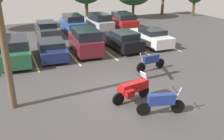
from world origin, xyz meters
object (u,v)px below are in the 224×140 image
(motorcycle_touring, at_px, (133,89))
(car_far_red, at_px, (123,21))
(motorcycle_third, at_px, (161,102))
(utility_pole, at_px, (0,21))
(car_far_charcoal, at_px, (47,29))
(car_white, at_px, (151,37))
(motorcycle_second, at_px, (151,62))
(car_maroon, at_px, (85,41))
(car_black, at_px, (123,40))
(car_far_blue, at_px, (73,24))
(car_green, at_px, (15,50))
(car_far_silver, at_px, (99,22))
(car_navy, at_px, (52,49))

(motorcycle_touring, bearing_deg, car_far_red, 66.19)
(motorcycle_third, xyz_separation_m, utility_pole, (-6.03, 3.25, 3.46))
(car_far_charcoal, relative_size, car_far_red, 0.95)
(car_far_charcoal, bearing_deg, car_white, -41.21)
(motorcycle_second, xyz_separation_m, car_far_charcoal, (-4.58, 11.89, 0.14))
(car_maroon, relative_size, car_black, 1.01)
(motorcycle_third, distance_m, utility_pole, 7.68)
(motorcycle_touring, bearing_deg, car_maroon, 88.76)
(car_maroon, xyz_separation_m, car_far_blue, (0.97, 7.29, -0.05))
(motorcycle_second, distance_m, car_white, 6.02)
(car_green, distance_m, car_far_charcoal, 7.68)
(motorcycle_third, distance_m, car_far_charcoal, 16.85)
(car_far_silver, distance_m, utility_pole, 16.89)
(motorcycle_third, relative_size, car_black, 0.50)
(car_green, distance_m, car_navy, 2.56)
(motorcycle_third, relative_size, car_far_blue, 0.45)
(car_far_blue, bearing_deg, motorcycle_touring, -94.22)
(car_far_charcoal, height_order, car_far_red, car_far_red)
(car_far_blue, relative_size, car_far_red, 0.95)
(utility_pole, bearing_deg, motorcycle_touring, -16.45)
(motorcycle_third, height_order, car_far_blue, car_far_blue)
(motorcycle_second, distance_m, motorcycle_third, 5.38)
(motorcycle_third, relative_size, car_green, 0.45)
(car_white, xyz_separation_m, utility_pole, (-11.57, -6.69, 3.34))
(car_green, height_order, car_maroon, car_maroon)
(motorcycle_second, height_order, car_green, car_green)
(car_white, bearing_deg, motorcycle_second, -121.54)
(motorcycle_second, bearing_deg, car_black, 85.87)
(car_black, bearing_deg, car_white, 3.55)
(car_far_blue, xyz_separation_m, utility_pole, (-6.62, -13.90, 3.13))
(car_white, bearing_deg, utility_pole, -149.97)
(car_green, xyz_separation_m, car_maroon, (5.10, 0.10, 0.07))
(car_navy, bearing_deg, motorcycle_second, -44.21)
(motorcycle_touring, xyz_separation_m, car_maroon, (0.18, 8.23, 0.34))
(motorcycle_third, height_order, utility_pole, utility_pole)
(car_navy, height_order, car_black, car_black)
(motorcycle_third, distance_m, car_maroon, 9.88)
(car_maroon, xyz_separation_m, car_far_red, (6.50, 6.92, -0.08))
(motorcycle_third, height_order, car_far_charcoal, car_far_charcoal)
(car_black, xyz_separation_m, car_far_blue, (-2.16, 7.39, 0.17))
(motorcycle_second, distance_m, car_maroon, 5.78)
(car_maroon, relative_size, utility_pole, 0.56)
(car_navy, height_order, car_far_blue, car_far_blue)
(motorcycle_second, height_order, car_black, car_black)
(car_black, bearing_deg, car_green, 180.00)
(motorcycle_touring, relative_size, motorcycle_second, 0.99)
(motorcycle_second, height_order, car_far_charcoal, car_far_charcoal)
(car_far_charcoal, relative_size, car_far_blue, 1.00)
(car_far_red, bearing_deg, utility_pole, -131.93)
(motorcycle_second, bearing_deg, car_white, 58.46)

